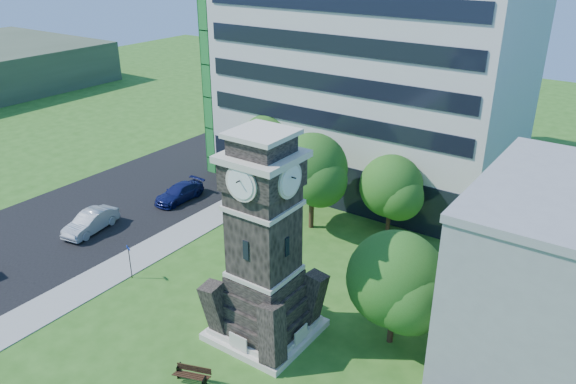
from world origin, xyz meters
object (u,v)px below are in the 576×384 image
Objects in this scene: clock_tower at (264,253)px; park_bench at (192,374)px; street_sign at (130,258)px; car_street_north at (179,193)px; car_street_mid at (91,222)px.

clock_tower is 6.50× the size of park_bench.
park_bench is at bearing -5.22° from street_sign.
clock_tower is 4.97× the size of street_sign.
car_street_north is at bearing 116.57° from park_bench.
car_street_mid is 19.47m from park_bench.
street_sign is (7.79, -2.70, 0.75)m from car_street_mid.
car_street_mid is 8.18m from car_street_north.
clock_tower is 7.20m from park_bench.
clock_tower is 19.27m from car_street_mid.
park_bench is at bearing -42.84° from car_street_north.
car_street_north reaches higher than park_bench.
clock_tower is at bearing -30.20° from car_street_north.
car_street_mid is 2.56× the size of park_bench.
clock_tower is at bearing 63.08° from park_bench.
clock_tower reaches higher than park_bench.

